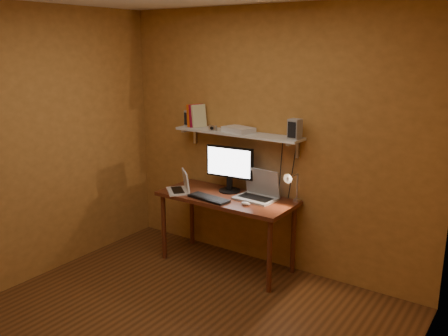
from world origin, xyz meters
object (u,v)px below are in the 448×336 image
Objects in this scene: monitor at (230,167)px; shelf_camera at (213,128)px; wall_shelf at (237,134)px; desk_lamp at (292,184)px; desk at (226,204)px; keyboard at (209,198)px; speaker_left at (190,118)px; laptop at (258,191)px; router at (238,130)px; speaker_right at (295,129)px; mouse at (246,203)px; netbook at (181,186)px.

shelf_camera reaches higher than monitor.
monitor is at bearing -146.35° from wall_shelf.
wall_shelf is 0.35m from monitor.
desk_lamp is at bearing -7.79° from monitor.
keyboard is (-0.08, -0.19, 0.10)m from desk.
desk is 8.34× the size of speaker_left.
laptop is 0.65m from router.
laptop is at bearing -164.90° from speaker_right.
desk_lamp is at bearing -6.44° from router.
monitor is 0.53m from mouse.
monitor is at bearing 138.44° from mouse.
monitor is 1.72× the size of router.
wall_shelf is 4.58× the size of router.
laptop is 0.81m from netbook.
laptop is at bearing 60.66° from netbook.
netbook is 0.83m from router.
wall_shelf is 0.65m from speaker_right.
netbook is 1.33m from speaker_right.
laptop is (0.30, -0.07, -0.53)m from wall_shelf.
wall_shelf is 3.42× the size of laptop.
desk is 0.73m from desk_lamp.
desk is 14.97× the size of shelf_camera.
netbook is 3.81× the size of shelf_camera.
mouse is at bearing -47.53° from router.
router is (0.48, 0.34, 0.59)m from netbook.
speaker_left is at bearing 179.08° from wall_shelf.
mouse is (0.31, -0.32, -0.59)m from wall_shelf.
monitor is 0.41m from laptop.
monitor is 1.28× the size of laptop.
desk_lamp is at bearing 10.81° from desk.
keyboard is at bearing -157.20° from desk_lamp.
desk is 0.51m from netbook.
desk_lamp is 1.01m from shelf_camera.
laptop is 1.09× the size of desk_lamp.
wall_shelf reaches higher than laptop.
wall_shelf is 8.34× the size of speaker_left.
router is (0.01, 0.20, 0.74)m from desk.
monitor is 0.42m from keyboard.
wall_shelf is 0.74m from mouse.
speaker_right reaches higher than desk_lamp.
netbook is 0.95× the size of desk_lamp.
mouse is (0.01, -0.25, -0.06)m from laptop.
wall_shelf is 3.93× the size of netbook.
router is at bearing 87.41° from desk.
wall_shelf is 0.62m from speaker_left.
speaker_left reaches higher than mouse.
mouse is 0.96× the size of shelf_camera.
speaker_right reaches higher than laptop.
wall_shelf is at bearing 16.81° from shelf_camera.
wall_shelf reaches higher than keyboard.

